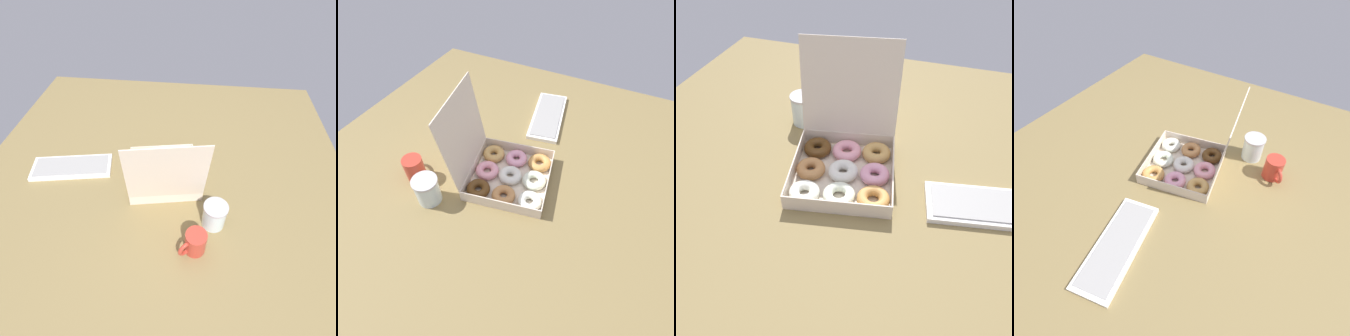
% 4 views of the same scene
% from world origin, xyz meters
% --- Properties ---
extents(ground_plane, '(1.80, 1.80, 0.02)m').
position_xyz_m(ground_plane, '(0.00, 0.00, -0.01)').
color(ground_plane, olive).
extents(donut_box, '(0.38, 0.42, 0.37)m').
position_xyz_m(donut_box, '(-0.02, 0.02, 0.04)').
color(donut_box, beige).
rests_on(donut_box, ground_plane).
extents(keyboard, '(0.40, 0.22, 0.02)m').
position_xyz_m(keyboard, '(0.45, 0.00, 0.01)').
color(keyboard, white).
rests_on(keyboard, ground_plane).
extents(coffee_mug, '(0.11, 0.10, 0.10)m').
position_xyz_m(coffee_mug, '(-0.17, 0.36, 0.05)').
color(coffee_mug, '#B43628').
rests_on(coffee_mug, ground_plane).
extents(glass_jar, '(0.10, 0.10, 0.12)m').
position_xyz_m(glass_jar, '(-0.25, 0.24, 0.06)').
color(glass_jar, silver).
rests_on(glass_jar, ground_plane).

